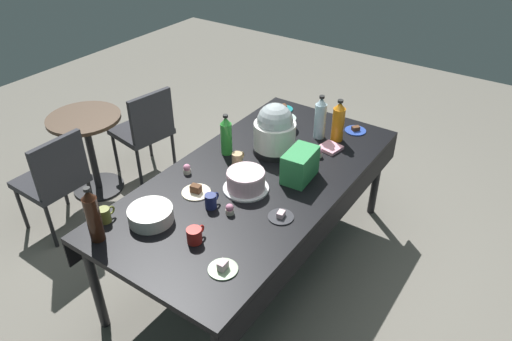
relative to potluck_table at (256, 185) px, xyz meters
The scene contains 27 objects.
ground 0.69m from the potluck_table, ahead, with size 9.00×9.00×0.00m, color slate.
potluck_table is the anchor object (origin of this frame).
frosted_layer_cake 0.19m from the potluck_table, behind, with size 0.29×0.29×0.13m.
slow_cooker 0.41m from the potluck_table, 12.35° to the left, with size 0.30×0.30×0.37m.
glass_salad_bowl 0.70m from the potluck_table, 17.29° to the left, with size 0.20×0.20×0.09m, color #B2C6BC.
ceramic_snack_bowl 0.76m from the potluck_table, 160.89° to the left, with size 0.26×0.26×0.08m, color silver.
dessert_plate_cream 0.42m from the potluck_table, 149.63° to the left, with size 0.18×0.18×0.06m.
dessert_plate_sage 0.85m from the potluck_table, 156.89° to the right, with size 0.16×0.16×0.05m.
dessert_plate_cobalt 0.98m from the potluck_table, 16.40° to the right, with size 0.16×0.16×0.04m.
dessert_plate_charcoal 0.45m from the potluck_table, 126.29° to the right, with size 0.15×0.15×0.04m.
dessert_plate_teal 1.01m from the potluck_table, 21.31° to the left, with size 0.15×0.15×0.04m.
cupcake_berry 0.51m from the potluck_table, 25.58° to the right, with size 0.05×0.05×0.07m.
cupcake_mint 0.42m from the potluck_table, 167.52° to the right, with size 0.05×0.05×0.07m.
cupcake_cocoa 0.47m from the potluck_table, 118.96° to the left, with size 0.05×0.05×0.07m.
soda_bottle_cola 1.08m from the potluck_table, 159.15° to the left, with size 0.08×0.08×0.34m.
soda_bottle_orange_juice 0.80m from the potluck_table, 16.14° to the right, with size 0.09×0.09×0.32m.
soda_bottle_water 0.74m from the potluck_table, ahead, with size 0.08×0.08×0.33m.
soda_bottle_lime_soda 0.41m from the potluck_table, 69.14° to the left, with size 0.08×0.08×0.30m.
coffee_mug_navy 0.43m from the potluck_table, behind, with size 0.11×0.07×0.09m.
coffee_mug_tan 0.22m from the potluck_table, 76.20° to the left, with size 0.11×0.07×0.10m.
coffee_mug_red 0.71m from the potluck_table, behind, with size 0.12×0.08×0.09m.
coffee_mug_olive 0.98m from the potluck_table, 151.90° to the left, with size 0.11×0.07×0.09m.
soda_carton 0.33m from the potluck_table, 57.69° to the right, with size 0.26×0.16×0.20m, color #338C4C.
paper_napkin_stack 0.64m from the potluck_table, 22.20° to the right, with size 0.14×0.14×0.02m, color pink.
maroon_chair_left 1.57m from the potluck_table, 110.73° to the left, with size 0.44×0.44×0.85m.
maroon_chair_right 1.52m from the potluck_table, 75.08° to the left, with size 0.50×0.50×0.85m.
round_cafe_table 1.69m from the potluck_table, 91.70° to the left, with size 0.60×0.60×0.72m.
Camera 1 is at (-2.10, -1.45, 2.51)m, focal length 33.32 mm.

